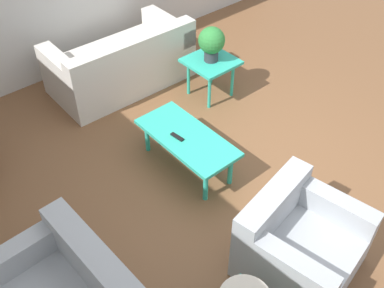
{
  "coord_description": "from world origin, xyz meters",
  "views": [
    {
      "loc": [
        -2.19,
        2.56,
        3.44
      ],
      "look_at": [
        0.23,
        0.47,
        0.55
      ],
      "focal_mm": 42.0,
      "sensor_mm": 36.0,
      "label": 1
    }
  ],
  "objects_px": {
    "sofa": "(122,65)",
    "side_table_plant": "(211,65)",
    "potted_plant": "(212,42)",
    "coffee_table": "(187,140)",
    "armchair": "(298,243)"
  },
  "relations": [
    {
      "from": "sofa",
      "to": "side_table_plant",
      "type": "distance_m",
      "value": 1.17
    },
    {
      "from": "sofa",
      "to": "potted_plant",
      "type": "relative_size",
      "value": 4.14
    },
    {
      "from": "potted_plant",
      "to": "side_table_plant",
      "type": "bearing_deg",
      "value": 180.0
    },
    {
      "from": "sofa",
      "to": "side_table_plant",
      "type": "xyz_separation_m",
      "value": [
        -0.91,
        -0.72,
        0.13
      ]
    },
    {
      "from": "coffee_table",
      "to": "potted_plant",
      "type": "distance_m",
      "value": 1.41
    },
    {
      "from": "coffee_table",
      "to": "side_table_plant",
      "type": "bearing_deg",
      "value": -52.97
    },
    {
      "from": "coffee_table",
      "to": "side_table_plant",
      "type": "relative_size",
      "value": 1.97
    },
    {
      "from": "sofa",
      "to": "side_table_plant",
      "type": "relative_size",
      "value": 3.11
    },
    {
      "from": "sofa",
      "to": "potted_plant",
      "type": "distance_m",
      "value": 1.25
    },
    {
      "from": "coffee_table",
      "to": "sofa",
      "type": "bearing_deg",
      "value": -11.82
    },
    {
      "from": "sofa",
      "to": "coffee_table",
      "type": "relative_size",
      "value": 1.58
    },
    {
      "from": "sofa",
      "to": "armchair",
      "type": "xyz_separation_m",
      "value": [
        -3.27,
        0.45,
        -0.01
      ]
    },
    {
      "from": "sofa",
      "to": "side_table_plant",
      "type": "height_order",
      "value": "sofa"
    },
    {
      "from": "armchair",
      "to": "side_table_plant",
      "type": "height_order",
      "value": "armchair"
    },
    {
      "from": "armchair",
      "to": "side_table_plant",
      "type": "xyz_separation_m",
      "value": [
        2.36,
        -1.17,
        0.14
      ]
    }
  ]
}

